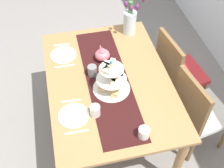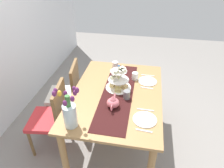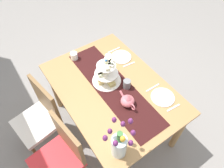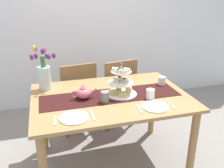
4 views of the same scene
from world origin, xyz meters
name	(u,v)px [view 1 (image 1 of 4)]	position (x,y,z in m)	size (l,w,h in m)	color
ground_plane	(109,131)	(0.00, 0.00, 0.00)	(8.00, 8.00, 0.00)	gray
dining_table	(109,89)	(0.00, 0.00, 0.66)	(1.44, 1.01, 0.77)	#A37747
chair_left	(176,70)	(-0.22, 0.73, 0.50)	(0.47, 0.47, 0.91)	brown
chair_right	(198,110)	(0.28, 0.73, 0.50)	(0.49, 0.49, 0.91)	brown
table_runner	(107,80)	(0.00, -0.01, 0.78)	(1.29, 0.34, 0.00)	black
tiered_cake_stand	(111,80)	(0.10, 0.00, 0.88)	(0.30, 0.30, 0.30)	beige
teapot	(102,54)	(-0.25, 0.00, 0.83)	(0.24, 0.13, 0.14)	#D66B75
tulip_vase	(130,18)	(-0.58, 0.33, 0.93)	(0.24, 0.23, 0.44)	silver
cream_jug	(144,133)	(0.58, 0.12, 0.82)	(0.08, 0.08, 0.09)	white
dinner_plate_left	(63,55)	(-0.39, -0.33, 0.78)	(0.23, 0.23, 0.01)	white
fork_left	(62,45)	(-0.53, -0.33, 0.78)	(0.02, 0.15, 0.01)	silver
knife_left	(65,66)	(-0.24, -0.33, 0.78)	(0.01, 0.17, 0.01)	silver
dinner_plate_right	(74,116)	(0.30, -0.33, 0.78)	(0.23, 0.23, 0.01)	white
fork_right	(71,101)	(0.16, -0.33, 0.78)	(0.02, 0.15, 0.01)	silver
knife_right	(76,132)	(0.45, -0.33, 0.78)	(0.01, 0.17, 0.01)	silver
mug_grey	(92,71)	(-0.08, -0.12, 0.82)	(0.08, 0.08, 0.10)	slate
mug_white_text	(95,111)	(0.32, -0.17, 0.82)	(0.08, 0.08, 0.10)	white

